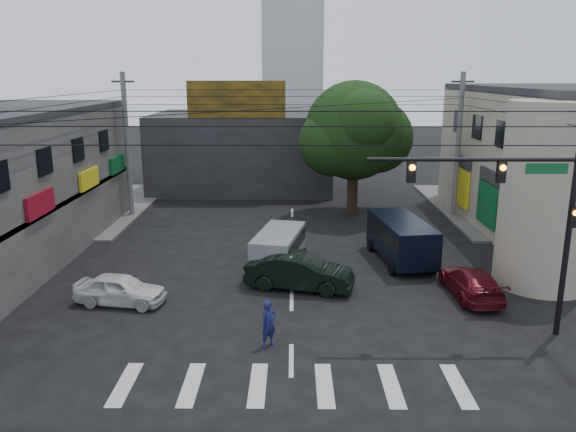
{
  "coord_description": "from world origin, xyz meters",
  "views": [
    {
      "loc": [
        0.04,
        -19.55,
        9.06
      ],
      "look_at": [
        -0.17,
        4.0,
        3.08
      ],
      "focal_mm": 35.0,
      "sensor_mm": 36.0,
      "label": 1
    }
  ],
  "objects_px": {
    "utility_pole_far_left": "(127,146)",
    "dark_sedan": "(300,272)",
    "white_compact": "(120,289)",
    "street_tree": "(354,131)",
    "navy_van": "(401,241)",
    "maroon_sedan": "(471,282)",
    "traffic_gantry": "(523,203)",
    "traffic_officer": "(269,324)",
    "utility_pole_far_right": "(458,147)",
    "silver_minivan": "(279,251)"
  },
  "relations": [
    {
      "from": "street_tree",
      "to": "dark_sedan",
      "type": "height_order",
      "value": "street_tree"
    },
    {
      "from": "maroon_sedan",
      "to": "traffic_officer",
      "type": "height_order",
      "value": "traffic_officer"
    },
    {
      "from": "dark_sedan",
      "to": "silver_minivan",
      "type": "bearing_deg",
      "value": 34.59
    },
    {
      "from": "navy_van",
      "to": "traffic_officer",
      "type": "distance_m",
      "value": 10.91
    },
    {
      "from": "street_tree",
      "to": "maroon_sedan",
      "type": "height_order",
      "value": "street_tree"
    },
    {
      "from": "dark_sedan",
      "to": "maroon_sedan",
      "type": "bearing_deg",
      "value": -82.86
    },
    {
      "from": "utility_pole_far_left",
      "to": "white_compact",
      "type": "height_order",
      "value": "utility_pole_far_left"
    },
    {
      "from": "white_compact",
      "to": "maroon_sedan",
      "type": "height_order",
      "value": "white_compact"
    },
    {
      "from": "dark_sedan",
      "to": "white_compact",
      "type": "distance_m",
      "value": 7.47
    },
    {
      "from": "dark_sedan",
      "to": "white_compact",
      "type": "bearing_deg",
      "value": 116.77
    },
    {
      "from": "navy_van",
      "to": "utility_pole_far_right",
      "type": "bearing_deg",
      "value": -37.82
    },
    {
      "from": "utility_pole_far_right",
      "to": "street_tree",
      "type": "bearing_deg",
      "value": 171.25
    },
    {
      "from": "white_compact",
      "to": "street_tree",
      "type": "bearing_deg",
      "value": -26.33
    },
    {
      "from": "white_compact",
      "to": "navy_van",
      "type": "bearing_deg",
      "value": -57.3
    },
    {
      "from": "utility_pole_far_left",
      "to": "traffic_officer",
      "type": "relative_size",
      "value": 5.59
    },
    {
      "from": "utility_pole_far_left",
      "to": "dark_sedan",
      "type": "distance_m",
      "value": 17.13
    },
    {
      "from": "street_tree",
      "to": "utility_pole_far_left",
      "type": "relative_size",
      "value": 0.95
    },
    {
      "from": "street_tree",
      "to": "traffic_officer",
      "type": "relative_size",
      "value": 5.28
    },
    {
      "from": "street_tree",
      "to": "white_compact",
      "type": "bearing_deg",
      "value": -125.33
    },
    {
      "from": "street_tree",
      "to": "traffic_gantry",
      "type": "relative_size",
      "value": 1.21
    },
    {
      "from": "white_compact",
      "to": "utility_pole_far_left",
      "type": "bearing_deg",
      "value": 22.94
    },
    {
      "from": "silver_minivan",
      "to": "navy_van",
      "type": "relative_size",
      "value": 0.82
    },
    {
      "from": "utility_pole_far_left",
      "to": "maroon_sedan",
      "type": "distance_m",
      "value": 22.84
    },
    {
      "from": "white_compact",
      "to": "traffic_officer",
      "type": "bearing_deg",
      "value": -111.27
    },
    {
      "from": "street_tree",
      "to": "navy_van",
      "type": "height_order",
      "value": "street_tree"
    },
    {
      "from": "dark_sedan",
      "to": "maroon_sedan",
      "type": "distance_m",
      "value": 7.2
    },
    {
      "from": "utility_pole_far_left",
      "to": "dark_sedan",
      "type": "height_order",
      "value": "utility_pole_far_left"
    },
    {
      "from": "utility_pole_far_left",
      "to": "white_compact",
      "type": "xyz_separation_m",
      "value": [
        3.58,
        -14.41,
        -3.97
      ]
    },
    {
      "from": "maroon_sedan",
      "to": "silver_minivan",
      "type": "bearing_deg",
      "value": -25.03
    },
    {
      "from": "dark_sedan",
      "to": "traffic_officer",
      "type": "height_order",
      "value": "traffic_officer"
    },
    {
      "from": "street_tree",
      "to": "silver_minivan",
      "type": "distance_m",
      "value": 12.93
    },
    {
      "from": "utility_pole_far_right",
      "to": "silver_minivan",
      "type": "relative_size",
      "value": 2.01
    },
    {
      "from": "utility_pole_far_left",
      "to": "utility_pole_far_right",
      "type": "height_order",
      "value": "same"
    },
    {
      "from": "street_tree",
      "to": "traffic_officer",
      "type": "height_order",
      "value": "street_tree"
    },
    {
      "from": "traffic_gantry",
      "to": "utility_pole_far_left",
      "type": "height_order",
      "value": "utility_pole_far_left"
    },
    {
      "from": "traffic_officer",
      "to": "maroon_sedan",
      "type": "bearing_deg",
      "value": -11.2
    },
    {
      "from": "traffic_gantry",
      "to": "traffic_officer",
      "type": "height_order",
      "value": "traffic_gantry"
    },
    {
      "from": "traffic_gantry",
      "to": "utility_pole_far_left",
      "type": "distance_m",
      "value": 25.0
    },
    {
      "from": "silver_minivan",
      "to": "traffic_officer",
      "type": "distance_m",
      "value": 7.82
    },
    {
      "from": "utility_pole_far_right",
      "to": "traffic_officer",
      "type": "bearing_deg",
      "value": -122.06
    },
    {
      "from": "dark_sedan",
      "to": "utility_pole_far_left",
      "type": "bearing_deg",
      "value": 53.98
    },
    {
      "from": "street_tree",
      "to": "traffic_gantry",
      "type": "distance_m",
      "value": 18.42
    },
    {
      "from": "utility_pole_far_right",
      "to": "navy_van",
      "type": "relative_size",
      "value": 1.66
    },
    {
      "from": "traffic_gantry",
      "to": "navy_van",
      "type": "height_order",
      "value": "traffic_gantry"
    },
    {
      "from": "maroon_sedan",
      "to": "street_tree",
      "type": "bearing_deg",
      "value": -79.34
    },
    {
      "from": "white_compact",
      "to": "traffic_officer",
      "type": "height_order",
      "value": "traffic_officer"
    },
    {
      "from": "dark_sedan",
      "to": "silver_minivan",
      "type": "height_order",
      "value": "silver_minivan"
    },
    {
      "from": "dark_sedan",
      "to": "navy_van",
      "type": "height_order",
      "value": "navy_van"
    },
    {
      "from": "dark_sedan",
      "to": "navy_van",
      "type": "bearing_deg",
      "value": -40.37
    },
    {
      "from": "utility_pole_far_right",
      "to": "maroon_sedan",
      "type": "distance_m",
      "value": 14.38
    }
  ]
}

